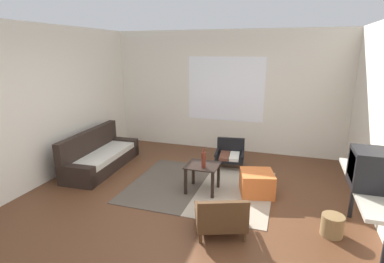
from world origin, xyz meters
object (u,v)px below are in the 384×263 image
couch (100,157)px  crt_television (376,169)px  console_shelf (370,192)px  glass_bottle (203,160)px  armchair_striped_foreground (221,217)px  wicker_basket (332,225)px  clay_vase (366,163)px  ottoman_orange (257,183)px  armchair_by_window (230,154)px  coffee_table (202,171)px

couch → crt_television: size_ratio=3.91×
console_shelf → glass_bottle: (-2.15, 0.78, -0.15)m
armchair_striped_foreground → console_shelf: size_ratio=0.48×
wicker_basket → console_shelf: bearing=-35.6°
clay_vase → wicker_basket: 0.88m
couch → clay_vase: 4.55m
couch → clay_vase: size_ratio=6.30×
ottoman_orange → console_shelf: 1.79m
armchair_by_window → glass_bottle: glass_bottle is taller
coffee_table → ottoman_orange: bearing=11.0°
clay_vase → coffee_table: bearing=166.1°
glass_bottle → crt_television: bearing=-22.1°
wicker_basket → coffee_table: bearing=160.3°
armchair_by_window → console_shelf: bearing=-47.4°
clay_vase → couch: bearing=168.5°
couch → console_shelf: console_shelf is taller
couch → crt_television: 4.67m
console_shelf → armchair_striped_foreground: bearing=-172.7°
armchair_by_window → crt_television: bearing=-48.6°
console_shelf → glass_bottle: bearing=160.0°
armchair_striped_foreground → glass_bottle: size_ratio=2.52×
armchair_by_window → clay_vase: 2.78m
coffee_table → ottoman_orange: size_ratio=1.03×
ottoman_orange → coffee_table: bearing=-169.0°
couch → ottoman_orange: size_ratio=3.74×
couch → coffee_table: 2.24m
armchair_by_window → clay_vase: size_ratio=2.02×
armchair_striped_foreground → console_shelf: console_shelf is taller
ottoman_orange → glass_bottle: glass_bottle is taller
armchair_by_window → ottoman_orange: bearing=-59.2°
couch → ottoman_orange: (3.07, -0.19, -0.04)m
clay_vase → wicker_basket: (-0.30, -0.14, -0.82)m
glass_bottle → couch: bearing=168.4°
armchair_striped_foreground → clay_vase: 1.87m
console_shelf → clay_vase: bearing=90.0°
armchair_by_window → armchair_striped_foreground: bearing=-81.6°
wicker_basket → couch: bearing=165.9°
couch → armchair_by_window: 2.58m
couch → armchair_striped_foreground: size_ratio=2.45×
armchair_striped_foreground → ottoman_orange: size_ratio=1.53×
couch → ottoman_orange: 3.08m
crt_television → wicker_basket: size_ratio=1.78×
armchair_striped_foreground → clay_vase: bearing=18.8°
armchair_by_window → console_shelf: console_shelf is taller
coffee_table → wicker_basket: coffee_table is taller
crt_television → armchair_striped_foreground: bearing=-175.8°
armchair_striped_foreground → ottoman_orange: 1.31m
coffee_table → crt_television: size_ratio=1.07×
crt_television → clay_vase: 0.45m
console_shelf → wicker_basket: bearing=144.4°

